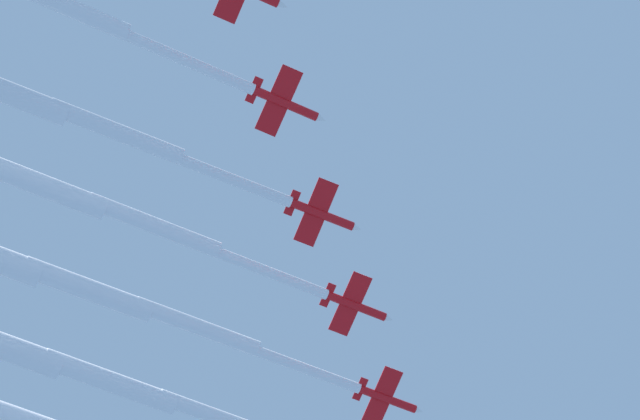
{
  "coord_description": "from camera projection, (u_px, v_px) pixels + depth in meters",
  "views": [
    {
      "loc": [
        -49.13,
        79.52,
        15.32
      ],
      "look_at": [
        0.0,
        0.0,
        172.63
      ],
      "focal_mm": 82.54,
      "sensor_mm": 36.0,
      "label": 1
    }
  ],
  "objects": [
    {
      "name": "jet_port_inner",
      "position": [
        105.0,
        381.0,
        194.87
      ],
      "size": [
        44.96,
        65.2,
        4.52
      ],
      "color": "red"
    },
    {
      "name": "jet_port_mid",
      "position": [
        33.0,
        183.0,
        181.86
      ],
      "size": [
        43.22,
        62.6,
        4.49
      ],
      "color": "red"
    },
    {
      "name": "jet_starboard_inner",
      "position": [
        84.0,
        289.0,
        189.36
      ],
      "size": [
        42.79,
        61.39,
        4.51
      ],
      "color": "red"
    }
  ]
}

